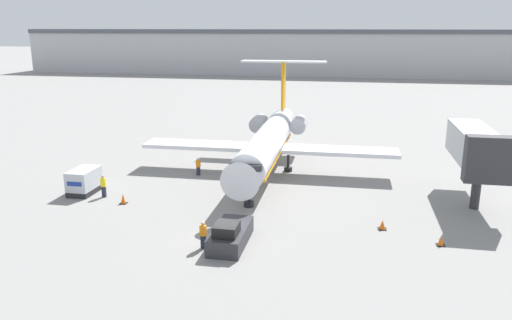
{
  "coord_description": "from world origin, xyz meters",
  "views": [
    {
      "loc": [
        7.43,
        -28.63,
        13.56
      ],
      "look_at": [
        0.0,
        10.07,
        3.04
      ],
      "focal_mm": 35.0,
      "sensor_mm": 36.0,
      "label": 1
    }
  ],
  "objects_px": {
    "worker_by_wing": "(198,166)",
    "worker_on_apron": "(103,185)",
    "worker_near_tug": "(203,234)",
    "traffic_cone_right": "(382,225)",
    "jet_bridge": "(475,148)",
    "pushback_tug": "(230,235)",
    "traffic_cone_mid": "(441,241)",
    "traffic_cone_left": "(123,199)",
    "airplane_main": "(268,141)",
    "luggage_cart": "(84,181)"
  },
  "relations": [
    {
      "from": "worker_by_wing",
      "to": "worker_on_apron",
      "type": "distance_m",
      "value": 9.44
    },
    {
      "from": "traffic_cone_mid",
      "to": "jet_bridge",
      "type": "xyz_separation_m",
      "value": [
        3.65,
        9.28,
        4.12
      ]
    },
    {
      "from": "pushback_tug",
      "to": "traffic_cone_mid",
      "type": "height_order",
      "value": "pushback_tug"
    },
    {
      "from": "luggage_cart",
      "to": "traffic_cone_right",
      "type": "distance_m",
      "value": 24.5
    },
    {
      "from": "worker_on_apron",
      "to": "jet_bridge",
      "type": "height_order",
      "value": "jet_bridge"
    },
    {
      "from": "airplane_main",
      "to": "jet_bridge",
      "type": "distance_m",
      "value": 18.13
    },
    {
      "from": "airplane_main",
      "to": "luggage_cart",
      "type": "xyz_separation_m",
      "value": [
        -14.16,
        -9.17,
        -2.06
      ]
    },
    {
      "from": "worker_near_tug",
      "to": "traffic_cone_right",
      "type": "xyz_separation_m",
      "value": [
        11.28,
        5.31,
        -0.63
      ]
    },
    {
      "from": "traffic_cone_mid",
      "to": "luggage_cart",
      "type": "bearing_deg",
      "value": 169.14
    },
    {
      "from": "worker_by_wing",
      "to": "jet_bridge",
      "type": "relative_size",
      "value": 0.17
    },
    {
      "from": "worker_on_apron",
      "to": "airplane_main",
      "type": "bearing_deg",
      "value": 39.13
    },
    {
      "from": "worker_by_wing",
      "to": "jet_bridge",
      "type": "height_order",
      "value": "jet_bridge"
    },
    {
      "from": "luggage_cart",
      "to": "worker_on_apron",
      "type": "distance_m",
      "value": 2.18
    },
    {
      "from": "traffic_cone_mid",
      "to": "jet_bridge",
      "type": "height_order",
      "value": "jet_bridge"
    },
    {
      "from": "pushback_tug",
      "to": "worker_by_wing",
      "type": "height_order",
      "value": "pushback_tug"
    },
    {
      "from": "airplane_main",
      "to": "pushback_tug",
      "type": "bearing_deg",
      "value": -88.81
    },
    {
      "from": "worker_by_wing",
      "to": "traffic_cone_right",
      "type": "distance_m",
      "value": 19.29
    },
    {
      "from": "worker_on_apron",
      "to": "traffic_cone_right",
      "type": "bearing_deg",
      "value": -6.85
    },
    {
      "from": "luggage_cart",
      "to": "worker_on_apron",
      "type": "height_order",
      "value": "luggage_cart"
    },
    {
      "from": "traffic_cone_right",
      "to": "traffic_cone_mid",
      "type": "bearing_deg",
      "value": -29.68
    },
    {
      "from": "worker_by_wing",
      "to": "worker_on_apron",
      "type": "height_order",
      "value": "worker_on_apron"
    },
    {
      "from": "airplane_main",
      "to": "worker_by_wing",
      "type": "bearing_deg",
      "value": -159.5
    },
    {
      "from": "worker_near_tug",
      "to": "worker_on_apron",
      "type": "height_order",
      "value": "worker_on_apron"
    },
    {
      "from": "worker_near_tug",
      "to": "traffic_cone_right",
      "type": "bearing_deg",
      "value": 25.21
    },
    {
      "from": "luggage_cart",
      "to": "traffic_cone_left",
      "type": "distance_m",
      "value": 4.76
    },
    {
      "from": "airplane_main",
      "to": "traffic_cone_mid",
      "type": "bearing_deg",
      "value": -46.73
    },
    {
      "from": "jet_bridge",
      "to": "traffic_cone_mid",
      "type": "bearing_deg",
      "value": -111.44
    },
    {
      "from": "worker_near_tug",
      "to": "traffic_cone_left",
      "type": "bearing_deg",
      "value": 141.89
    },
    {
      "from": "worker_near_tug",
      "to": "traffic_cone_right",
      "type": "distance_m",
      "value": 12.49
    },
    {
      "from": "worker_near_tug",
      "to": "traffic_cone_left",
      "type": "xyz_separation_m",
      "value": [
        -8.64,
        6.78,
        -0.57
      ]
    },
    {
      "from": "pushback_tug",
      "to": "traffic_cone_mid",
      "type": "relative_size",
      "value": 7.13
    },
    {
      "from": "worker_on_apron",
      "to": "traffic_cone_mid",
      "type": "distance_m",
      "value": 26.16
    },
    {
      "from": "worker_near_tug",
      "to": "jet_bridge",
      "type": "xyz_separation_m",
      "value": [
        18.48,
        12.57,
        3.49
      ]
    },
    {
      "from": "pushback_tug",
      "to": "worker_by_wing",
      "type": "bearing_deg",
      "value": 114.6
    },
    {
      "from": "airplane_main",
      "to": "worker_near_tug",
      "type": "relative_size",
      "value": 13.99
    },
    {
      "from": "pushback_tug",
      "to": "traffic_cone_left",
      "type": "distance_m",
      "value": 11.74
    },
    {
      "from": "traffic_cone_left",
      "to": "traffic_cone_right",
      "type": "relative_size",
      "value": 1.19
    },
    {
      "from": "traffic_cone_left",
      "to": "traffic_cone_mid",
      "type": "bearing_deg",
      "value": -8.46
    },
    {
      "from": "luggage_cart",
      "to": "worker_on_apron",
      "type": "relative_size",
      "value": 1.65
    },
    {
      "from": "airplane_main",
      "to": "jet_bridge",
      "type": "height_order",
      "value": "airplane_main"
    },
    {
      "from": "traffic_cone_left",
      "to": "jet_bridge",
      "type": "xyz_separation_m",
      "value": [
        27.12,
        5.79,
        4.05
      ]
    },
    {
      "from": "pushback_tug",
      "to": "worker_on_apron",
      "type": "relative_size",
      "value": 2.59
    },
    {
      "from": "luggage_cart",
      "to": "worker_near_tug",
      "type": "distance_m",
      "value": 15.58
    },
    {
      "from": "worker_on_apron",
      "to": "traffic_cone_mid",
      "type": "relative_size",
      "value": 2.75
    },
    {
      "from": "luggage_cart",
      "to": "pushback_tug",
      "type": "bearing_deg",
      "value": -27.96
    },
    {
      "from": "pushback_tug",
      "to": "worker_on_apron",
      "type": "bearing_deg",
      "value": 150.42
    },
    {
      "from": "pushback_tug",
      "to": "traffic_cone_right",
      "type": "bearing_deg",
      "value": 24.23
    },
    {
      "from": "worker_by_wing",
      "to": "traffic_cone_left",
      "type": "height_order",
      "value": "worker_by_wing"
    },
    {
      "from": "luggage_cart",
      "to": "jet_bridge",
      "type": "xyz_separation_m",
      "value": [
        31.46,
        3.95,
        3.4
      ]
    },
    {
      "from": "luggage_cart",
      "to": "worker_by_wing",
      "type": "height_order",
      "value": "luggage_cart"
    }
  ]
}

